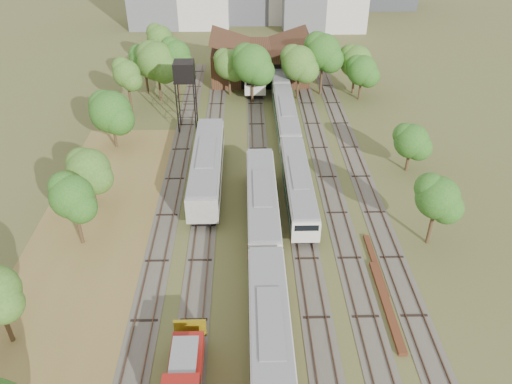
{
  "coord_description": "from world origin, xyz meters",
  "views": [
    {
      "loc": [
        -3.61,
        -24.99,
        30.88
      ],
      "look_at": [
        -2.59,
        18.19,
        2.5
      ],
      "focal_mm": 35.0,
      "sensor_mm": 36.0,
      "label": 1
    }
  ],
  "objects_px": {
    "railcar_green_set": "(286,117)",
    "water_tower": "(184,73)",
    "railcar_red_set": "(265,260)",
    "shunter_locomotive": "(184,382)"
  },
  "relations": [
    {
      "from": "railcar_red_set",
      "to": "railcar_green_set",
      "type": "relative_size",
      "value": 0.66
    },
    {
      "from": "railcar_green_set",
      "to": "shunter_locomotive",
      "type": "bearing_deg",
      "value": -103.51
    },
    {
      "from": "shunter_locomotive",
      "to": "railcar_red_set",
      "type": "bearing_deg",
      "value": 63.0
    },
    {
      "from": "railcar_red_set",
      "to": "shunter_locomotive",
      "type": "bearing_deg",
      "value": -117.0
    },
    {
      "from": "railcar_green_set",
      "to": "water_tower",
      "type": "distance_m",
      "value": 14.92
    },
    {
      "from": "railcar_red_set",
      "to": "railcar_green_set",
      "type": "height_order",
      "value": "railcar_red_set"
    },
    {
      "from": "railcar_green_set",
      "to": "water_tower",
      "type": "height_order",
      "value": "water_tower"
    },
    {
      "from": "railcar_red_set",
      "to": "shunter_locomotive",
      "type": "distance_m",
      "value": 13.22
    },
    {
      "from": "shunter_locomotive",
      "to": "water_tower",
      "type": "xyz_separation_m",
      "value": [
        -3.52,
        41.99,
        6.56
      ]
    },
    {
      "from": "water_tower",
      "to": "railcar_red_set",
      "type": "bearing_deg",
      "value": -72.5
    }
  ]
}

